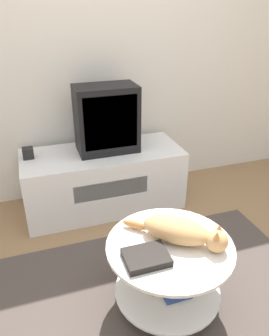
{
  "coord_description": "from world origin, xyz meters",
  "views": [
    {
      "loc": [
        -0.61,
        -1.18,
        1.6
      ],
      "look_at": [
        0.0,
        0.66,
        0.61
      ],
      "focal_mm": 35.0,
      "sensor_mm": 36.0,
      "label": 1
    }
  ],
  "objects_px": {
    "tv": "(107,119)",
    "speaker": "(28,153)",
    "dvd_box": "(146,257)",
    "cat": "(181,231)"
  },
  "relations": [
    {
      "from": "tv",
      "to": "speaker",
      "type": "bearing_deg",
      "value": 176.06
    },
    {
      "from": "speaker",
      "to": "cat",
      "type": "distance_m",
      "value": 1.42
    },
    {
      "from": "dvd_box",
      "to": "cat",
      "type": "relative_size",
      "value": 0.47
    },
    {
      "from": "tv",
      "to": "cat",
      "type": "xyz_separation_m",
      "value": [
        0.1,
        -1.17,
        -0.26
      ]
    },
    {
      "from": "tv",
      "to": "speaker",
      "type": "xyz_separation_m",
      "value": [
        -0.62,
        0.04,
        -0.22
      ]
    },
    {
      "from": "cat",
      "to": "speaker",
      "type": "bearing_deg",
      "value": 162.06
    },
    {
      "from": "speaker",
      "to": "dvd_box",
      "type": "relative_size",
      "value": 0.38
    },
    {
      "from": "tv",
      "to": "dvd_box",
      "type": "xyz_separation_m",
      "value": [
        -0.13,
        -1.25,
        -0.3
      ]
    },
    {
      "from": "speaker",
      "to": "dvd_box",
      "type": "distance_m",
      "value": 1.39
    },
    {
      "from": "speaker",
      "to": "dvd_box",
      "type": "bearing_deg",
      "value": -68.96
    }
  ]
}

